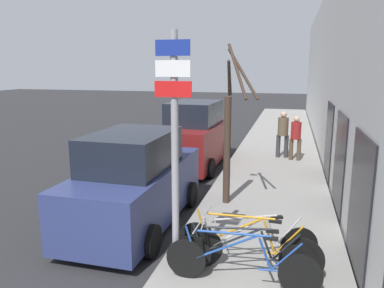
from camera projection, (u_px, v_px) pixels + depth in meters
name	position (u px, v px, depth m)	size (l,w,h in m)	color
ground_plane	(198.00, 168.00, 13.19)	(80.00, 80.00, 0.00)	#28282B
sidewalk_curb	(277.00, 153.00, 15.18)	(3.20, 32.00, 0.15)	gray
building_facade	(328.00, 74.00, 14.02)	(0.23, 32.00, 6.50)	silver
signpost	(175.00, 147.00, 5.79)	(0.58, 0.13, 3.87)	#939399
bicycle_0	(241.00, 263.00, 5.73)	(2.41, 0.44, 0.90)	black
bicycle_1	(244.00, 255.00, 6.02)	(2.31, 0.44, 0.86)	black
bicycle_2	(247.00, 247.00, 6.19)	(2.45, 0.44, 0.98)	black
bicycle_3	(252.00, 244.00, 6.35)	(2.20, 0.79, 0.91)	black
parked_car_0	(136.00, 183.00, 8.27)	(1.99, 4.39, 2.13)	navy
parked_car_1	(196.00, 137.00, 13.22)	(2.03, 4.33, 2.32)	maroon
pedestrian_near	(283.00, 131.00, 13.92)	(0.45, 0.39, 1.73)	#333338
pedestrian_far	(296.00, 135.00, 13.50)	(0.42, 0.36, 1.61)	#4C3D2D
street_tree	(229.00, 134.00, 9.04)	(0.89, 1.49, 3.87)	#3D2D23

